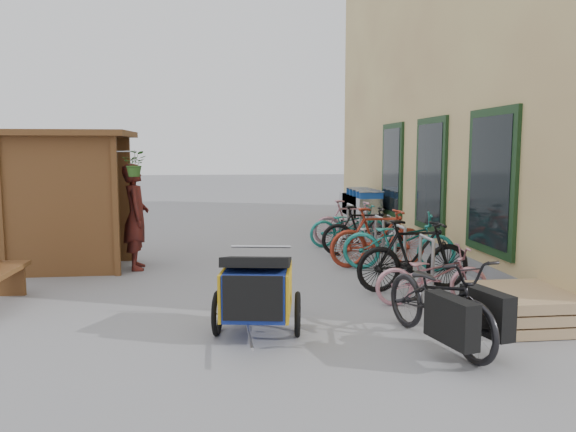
{
  "coord_description": "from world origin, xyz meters",
  "views": [
    {
      "loc": [
        -0.55,
        -7.54,
        2.07
      ],
      "look_at": [
        0.5,
        1.5,
        1.0
      ],
      "focal_mm": 35.0,
      "sensor_mm": 36.0,
      "label": 1
    }
  ],
  "objects": [
    {
      "name": "bike_0",
      "position": [
        2.21,
        -0.45,
        0.4
      ],
      "size": [
        1.55,
        0.59,
        0.8
      ],
      "primitive_type": "imported",
      "rotation": [
        0.0,
        0.0,
        1.53
      ],
      "color": "#BE7B89",
      "rests_on": "ground"
    },
    {
      "name": "cargo_bike",
      "position": [
        1.74,
        -1.97,
        0.49
      ],
      "size": [
        1.08,
        1.98,
        0.99
      ],
      "rotation": [
        0.0,
        0.0,
        0.24
      ],
      "color": "black",
      "rests_on": "ground"
    },
    {
      "name": "bike_3",
      "position": [
        2.17,
        2.04,
        0.53
      ],
      "size": [
        1.8,
        0.62,
        1.07
      ],
      "primitive_type": "imported",
      "rotation": [
        0.0,
        0.0,
        1.64
      ],
      "color": "#9F301C",
      "rests_on": "ground"
    },
    {
      "name": "bike_rack",
      "position": [
        2.3,
        2.4,
        0.52
      ],
      "size": [
        0.05,
        5.35,
        0.86
      ],
      "color": "#A5A8AD",
      "rests_on": "ground"
    },
    {
      "name": "person_kiosk",
      "position": [
        -2.06,
        2.36,
        0.92
      ],
      "size": [
        0.53,
        0.72,
        1.84
      ],
      "primitive_type": "imported",
      "rotation": [
        0.0,
        0.0,
        1.71
      ],
      "color": "maroon",
      "rests_on": "ground"
    },
    {
      "name": "bike_4",
      "position": [
        2.34,
        2.94,
        0.4
      ],
      "size": [
        1.58,
        0.75,
        0.8
      ],
      "primitive_type": "imported",
      "rotation": [
        0.0,
        0.0,
        1.72
      ],
      "color": "silver",
      "rests_on": "ground"
    },
    {
      "name": "bike_7",
      "position": [
        2.21,
        4.36,
        0.5
      ],
      "size": [
        1.67,
        0.51,
        0.99
      ],
      "primitive_type": "imported",
      "rotation": [
        0.0,
        0.0,
        1.55
      ],
      "color": "#BE7B89",
      "rests_on": "ground"
    },
    {
      "name": "building",
      "position": [
        6.49,
        4.5,
        3.49
      ],
      "size": [
        6.07,
        13.0,
        7.0
      ],
      "color": "#DDC77F",
      "rests_on": "ground"
    },
    {
      "name": "kiosk",
      "position": [
        -3.28,
        2.47,
        1.55
      ],
      "size": [
        2.49,
        1.65,
        2.4
      ],
      "color": "brown",
      "rests_on": "ground"
    },
    {
      "name": "bike_6",
      "position": [
        2.13,
        4.2,
        0.45
      ],
      "size": [
        1.78,
        0.77,
        0.91
      ],
      "primitive_type": "imported",
      "rotation": [
        0.0,
        0.0,
        1.67
      ],
      "color": "#1F7D73",
      "rests_on": "ground"
    },
    {
      "name": "bike_1",
      "position": [
        2.23,
        0.32,
        0.53
      ],
      "size": [
        1.81,
        0.67,
        1.06
      ],
      "primitive_type": "imported",
      "rotation": [
        0.0,
        0.0,
        1.67
      ],
      "color": "black",
      "rests_on": "ground"
    },
    {
      "name": "shopping_carts",
      "position": [
        3.0,
        6.76,
        0.63
      ],
      "size": [
        0.61,
        2.41,
        1.09
      ],
      "color": "silver",
      "rests_on": "ground"
    },
    {
      "name": "ground",
      "position": [
        0.0,
        0.0,
        0.0
      ],
      "size": [
        80.0,
        80.0,
        0.0
      ],
      "primitive_type": "plane",
      "color": "gray"
    },
    {
      "name": "bike_2",
      "position": [
        2.45,
        1.74,
        0.5
      ],
      "size": [
        2.03,
        1.17,
        1.01
      ],
      "primitive_type": "imported",
      "rotation": [
        0.0,
        0.0,
        1.29
      ],
      "color": "#1F7D73",
      "rests_on": "ground"
    },
    {
      "name": "bike_5",
      "position": [
        2.18,
        3.13,
        0.5
      ],
      "size": [
        1.67,
        0.55,
        0.99
      ],
      "primitive_type": "imported",
      "rotation": [
        0.0,
        0.0,
        1.52
      ],
      "color": "black",
      "rests_on": "ground"
    },
    {
      "name": "pallet_stack",
      "position": [
        3.0,
        -1.4,
        0.21
      ],
      "size": [
        1.0,
        1.2,
        0.4
      ],
      "color": "tan",
      "rests_on": "ground"
    },
    {
      "name": "child_trailer",
      "position": [
        -0.19,
        -1.4,
        0.54
      ],
      "size": [
        1.04,
        1.68,
        0.97
      ],
      "rotation": [
        0.0,
        0.0,
        -0.16
      ],
      "color": "navy",
      "rests_on": "ground"
    }
  ]
}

